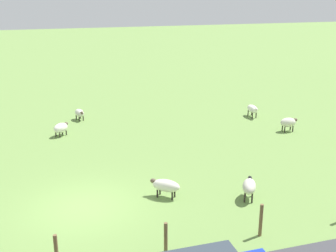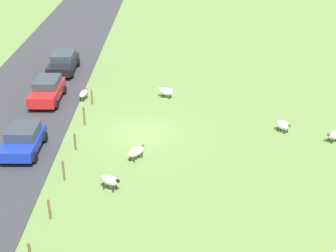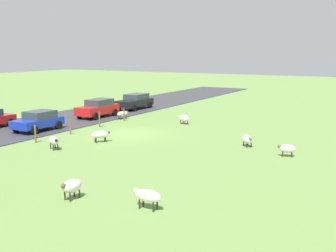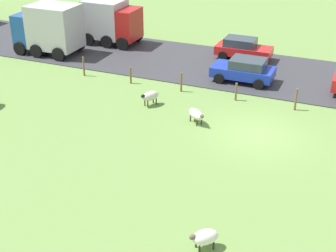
% 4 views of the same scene
% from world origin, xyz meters
% --- Properties ---
extents(ground_plane, '(160.00, 160.00, 0.00)m').
position_xyz_m(ground_plane, '(0.00, 0.00, 0.00)').
color(ground_plane, '#6B8E47').
extents(road_strip, '(8.00, 80.00, 0.06)m').
position_xyz_m(road_strip, '(8.82, 0.00, 0.03)').
color(road_strip, '#38383D').
rests_on(road_strip, ground_plane).
extents(sheep_0, '(1.13, 1.24, 0.77)m').
position_xyz_m(sheep_0, '(0.13, 3.29, 0.51)').
color(sheep_0, silver).
rests_on(sheep_0, ground_plane).
extents(sheep_4, '(1.06, 1.08, 0.77)m').
position_xyz_m(sheep_4, '(-8.93, -0.30, 0.49)').
color(sheep_4, white).
rests_on(sheep_4, ground_plane).
extents(sheep_5, '(1.19, 0.98, 0.83)m').
position_xyz_m(sheep_5, '(1.27, 6.46, 0.57)').
color(sheep_5, beige).
rests_on(sheep_5, ground_plane).
extents(fence_post_1, '(0.12, 0.12, 1.26)m').
position_xyz_m(fence_post_1, '(3.81, -1.19, 0.63)').
color(fence_post_1, brown).
rests_on(fence_post_1, ground_plane).
extents(fence_post_2, '(0.12, 0.12, 1.08)m').
position_xyz_m(fence_post_2, '(3.81, 2.20, 0.54)').
color(fence_post_2, brown).
rests_on(fence_post_2, ground_plane).
extents(fence_post_3, '(0.12, 0.12, 1.20)m').
position_xyz_m(fence_post_3, '(3.81, 5.59, 0.60)').
color(fence_post_3, brown).
rests_on(fence_post_3, ground_plane).
extents(fence_post_4, '(0.12, 0.12, 1.06)m').
position_xyz_m(fence_post_4, '(3.81, 8.97, 0.53)').
color(fence_post_4, brown).
rests_on(fence_post_4, ground_plane).
extents(fence_post_5, '(0.12, 0.12, 1.29)m').
position_xyz_m(fence_post_5, '(3.81, 12.36, 0.64)').
color(fence_post_5, brown).
rests_on(fence_post_5, ground_plane).
extents(truck_1, '(2.71, 4.10, 3.27)m').
position_xyz_m(truck_1, '(10.61, 13.99, 1.79)').
color(truck_1, '#B21919').
rests_on(truck_1, road_strip).
extents(truck_2, '(2.89, 4.57, 3.54)m').
position_xyz_m(truck_2, '(6.80, 16.96, 1.92)').
color(truck_2, '#1E4C99').
rests_on(truck_2, road_strip).
extents(car_1, '(1.92, 3.88, 1.48)m').
position_xyz_m(car_1, '(10.92, 3.73, 0.83)').
color(car_1, red).
rests_on(car_1, road_strip).
extents(car_4, '(2.12, 3.84, 1.49)m').
position_xyz_m(car_4, '(6.76, 2.51, 0.84)').
color(car_4, '#1933B2').
rests_on(car_4, road_strip).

